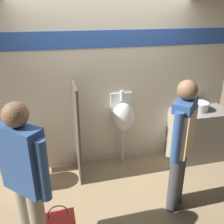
{
  "coord_description": "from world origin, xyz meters",
  "views": [
    {
      "loc": [
        -0.77,
        -2.95,
        2.41
      ],
      "look_at": [
        0.0,
        0.17,
        1.05
      ],
      "focal_mm": 40.0,
      "sensor_mm": 36.0,
      "label": 1
    }
  ],
  "objects_px": {
    "urinal_near_counter": "(123,117)",
    "person_in_vest": "(181,139)",
    "cell_phone": "(190,115)",
    "sink_basin": "(198,106)",
    "toilet": "(28,167)",
    "person_with_lanyard": "(26,179)"
  },
  "relations": [
    {
      "from": "cell_phone",
      "to": "person_with_lanyard",
      "type": "bearing_deg",
      "value": -154.43
    },
    {
      "from": "cell_phone",
      "to": "urinal_near_counter",
      "type": "relative_size",
      "value": 0.11
    },
    {
      "from": "sink_basin",
      "to": "urinal_near_counter",
      "type": "bearing_deg",
      "value": 176.31
    },
    {
      "from": "toilet",
      "to": "urinal_near_counter",
      "type": "bearing_deg",
      "value": 8.03
    },
    {
      "from": "person_in_vest",
      "to": "person_with_lanyard",
      "type": "distance_m",
      "value": 1.75
    },
    {
      "from": "sink_basin",
      "to": "urinal_near_counter",
      "type": "height_order",
      "value": "urinal_near_counter"
    },
    {
      "from": "cell_phone",
      "to": "toilet",
      "type": "height_order",
      "value": "cell_phone"
    },
    {
      "from": "sink_basin",
      "to": "urinal_near_counter",
      "type": "distance_m",
      "value": 1.25
    },
    {
      "from": "cell_phone",
      "to": "person_with_lanyard",
      "type": "relative_size",
      "value": 0.08
    },
    {
      "from": "cell_phone",
      "to": "urinal_near_counter",
      "type": "height_order",
      "value": "urinal_near_counter"
    },
    {
      "from": "urinal_near_counter",
      "to": "person_in_vest",
      "type": "height_order",
      "value": "person_in_vest"
    },
    {
      "from": "urinal_near_counter",
      "to": "person_in_vest",
      "type": "bearing_deg",
      "value": -70.23
    },
    {
      "from": "cell_phone",
      "to": "person_in_vest",
      "type": "bearing_deg",
      "value": -125.93
    },
    {
      "from": "sink_basin",
      "to": "urinal_near_counter",
      "type": "relative_size",
      "value": 0.27
    },
    {
      "from": "sink_basin",
      "to": "toilet",
      "type": "height_order",
      "value": "sink_basin"
    },
    {
      "from": "person_with_lanyard",
      "to": "toilet",
      "type": "bearing_deg",
      "value": -39.8
    },
    {
      "from": "urinal_near_counter",
      "to": "toilet",
      "type": "bearing_deg",
      "value": -171.97
    },
    {
      "from": "urinal_near_counter",
      "to": "person_with_lanyard",
      "type": "bearing_deg",
      "value": -134.46
    },
    {
      "from": "person_with_lanyard",
      "to": "sink_basin",
      "type": "bearing_deg",
      "value": -109.49
    },
    {
      "from": "sink_basin",
      "to": "cell_phone",
      "type": "distance_m",
      "value": 0.28
    },
    {
      "from": "cell_phone",
      "to": "urinal_near_counter",
      "type": "distance_m",
      "value": 1.04
    },
    {
      "from": "cell_phone",
      "to": "person_in_vest",
      "type": "xyz_separation_m",
      "value": [
        -0.62,
        -0.86,
        0.12
      ]
    }
  ]
}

